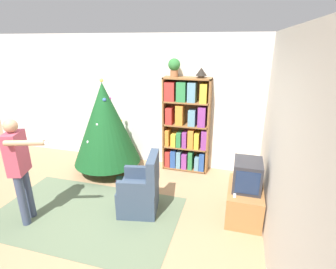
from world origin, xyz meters
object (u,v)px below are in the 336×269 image
potted_plant (174,66)px  table_lamp (201,72)px  armchair (141,192)px  standing_person (19,164)px  bookshelf (186,127)px  television (247,175)px  christmas_tree (105,124)px

potted_plant → table_lamp: (0.50, 0.00, -0.09)m
armchair → standing_person: 1.71m
bookshelf → armchair: bookshelf is taller
armchair → table_lamp: (0.60, 1.54, 1.61)m
bookshelf → potted_plant: size_ratio=5.58×
television → christmas_tree: christmas_tree is taller
potted_plant → table_lamp: bearing=0.0°
television → armchair: armchair is taller
television → christmas_tree: bearing=163.9°
armchair → potted_plant: 2.30m
television → bookshelf: bearing=132.6°
standing_person → potted_plant: potted_plant is taller
television → christmas_tree: size_ratio=0.26×
armchair → table_lamp: 2.31m
standing_person → potted_plant: 2.93m
table_lamp → bookshelf: bearing=-178.0°
television → table_lamp: size_ratio=2.37×
armchair → table_lamp: size_ratio=4.60×
standing_person → bookshelf: bearing=122.6°
bookshelf → potted_plant: (-0.25, 0.01, 1.13)m
bookshelf → table_lamp: (0.25, 0.01, 1.04)m
bookshelf → christmas_tree: size_ratio=1.00×
television → table_lamp: table_lamp is taller
christmas_tree → standing_person: 1.74m
christmas_tree → table_lamp: size_ratio=9.16×
bookshelf → christmas_tree: 1.54m
bookshelf → standing_person: bearing=-129.8°
table_lamp → potted_plant: bearing=-180.0°
television → standing_person: bearing=-162.4°
potted_plant → armchair: bearing=-93.8°
television → potted_plant: bearing=138.1°
television → table_lamp: bearing=125.7°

